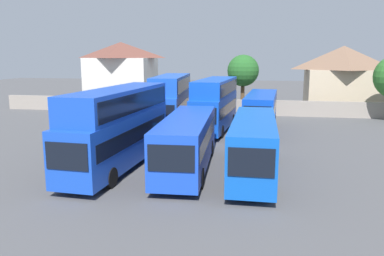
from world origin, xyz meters
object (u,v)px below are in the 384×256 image
at_px(bus_4, 171,99).
at_px(house_terrace_centre, 342,78).
at_px(bus_1, 119,123).
at_px(bus_6, 261,110).
at_px(bus_2, 187,140).
at_px(tree_behind_wall, 243,71).
at_px(house_terrace_left, 122,73).
at_px(bus_5, 215,102).
at_px(bus_3, 254,143).

height_order(bus_4, house_terrace_centre, house_terrace_centre).
xyz_separation_m(bus_1, bus_6, (8.70, 13.28, -0.79)).
height_order(bus_1, bus_4, bus_4).
height_order(bus_2, bus_4, bus_4).
bearing_deg(house_terrace_centre, bus_4, -139.21).
height_order(house_terrace_centre, tree_behind_wall, house_terrace_centre).
distance_m(bus_2, house_terrace_left, 33.57).
bearing_deg(bus_6, bus_2, -15.31).
xyz_separation_m(bus_4, house_terrace_centre, (18.46, 15.93, 1.31)).
bearing_deg(house_terrace_centre, tree_behind_wall, -164.17).
xyz_separation_m(bus_2, tree_behind_wall, (2.11, 25.49, 3.19)).
xyz_separation_m(bus_5, bus_6, (4.24, 0.16, -0.71)).
distance_m(bus_5, house_terrace_centre, 21.54).
xyz_separation_m(house_terrace_centre, tree_behind_wall, (-12.30, -3.49, 0.91)).
bearing_deg(bus_6, tree_behind_wall, -166.08).
bearing_deg(house_terrace_centre, bus_5, -131.46).
distance_m(house_terrace_left, house_terrace_centre, 29.58).
height_order(bus_5, house_terrace_left, house_terrace_left).
relative_size(bus_6, house_terrace_centre, 1.13).
height_order(bus_2, bus_5, bus_5).
distance_m(bus_3, tree_behind_wall, 26.14).
bearing_deg(house_terrace_centre, bus_2, -116.43).
distance_m(bus_3, bus_5, 13.83).
height_order(bus_1, bus_3, bus_1).
height_order(bus_3, tree_behind_wall, tree_behind_wall).
height_order(bus_5, tree_behind_wall, tree_behind_wall).
xyz_separation_m(bus_1, bus_3, (8.31, -0.14, -0.88)).
relative_size(house_terrace_left, house_terrace_centre, 1.00).
relative_size(bus_6, house_terrace_left, 1.13).
xyz_separation_m(bus_4, tree_behind_wall, (6.16, 12.44, 2.21)).
relative_size(bus_2, bus_4, 1.03).
height_order(bus_3, house_terrace_left, house_terrace_left).
xyz_separation_m(bus_3, house_terrace_left, (-19.20, 30.22, 2.56)).
bearing_deg(bus_3, bus_4, -148.89).
xyz_separation_m(bus_6, tree_behind_wall, (-2.31, 12.46, 3.07)).
height_order(bus_3, house_terrace_centre, house_terrace_centre).
bearing_deg(tree_behind_wall, bus_2, -94.72).
bearing_deg(bus_3, bus_2, -95.40).
bearing_deg(bus_5, bus_4, -88.22).
bearing_deg(bus_5, bus_6, 96.32).
xyz_separation_m(bus_1, house_terrace_centre, (18.69, 29.23, 1.36)).
bearing_deg(bus_6, bus_3, 1.76).
height_order(bus_6, tree_behind_wall, tree_behind_wall).
height_order(house_terrace_left, tree_behind_wall, house_terrace_left).
relative_size(bus_1, bus_4, 1.10).
height_order(bus_2, house_terrace_left, house_terrace_left).
height_order(bus_1, bus_5, bus_1).
distance_m(bus_4, house_terrace_left, 20.19).
relative_size(house_terrace_centre, tree_behind_wall, 1.30).
relative_size(bus_4, house_terrace_centre, 1.18).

